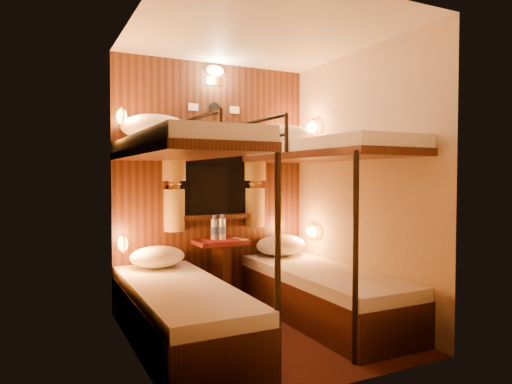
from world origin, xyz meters
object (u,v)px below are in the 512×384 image
table (221,264)px  bottle_left (214,229)px  bottle_right (222,229)px  bunk_right (322,257)px  bunk_left (180,270)px

table → bottle_left: bottle_left is taller
table → bottle_right: size_ratio=2.62×
bunk_right → table: 1.02m
bottle_left → bottle_right: size_ratio=0.97×
bunk_left → bottle_left: bunk_left is taller
bottle_left → table: bearing=-45.7°
bottle_right → bottle_left: bearing=155.8°
bunk_right → bunk_left: bearing=180.0°
table → bottle_right: 0.34m
bunk_left → bunk_right: 1.30m
table → bottle_right: (0.02, 0.02, 0.34)m
bunk_right → bottle_left: bunk_right is taller
bunk_right → bottle_right: bunk_right is taller
bunk_left → bottle_left: (0.60, 0.83, 0.20)m
table → bottle_right: bearing=40.4°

